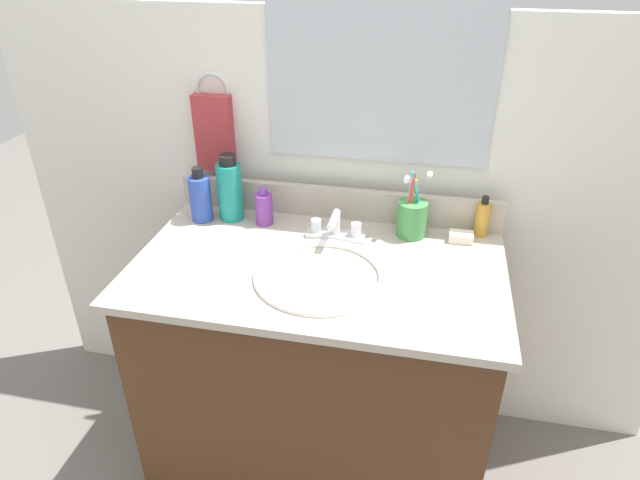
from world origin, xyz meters
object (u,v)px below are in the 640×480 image
bottle_oil_amber (482,218)px  cup_green (412,217)px  soap_bar (461,237)px  bottle_mouthwash_teal (230,190)px  hand_towel (214,133)px  bottle_shampoo_blue (200,197)px  faucet (336,229)px  bottle_cream_purple (264,208)px

bottle_oil_amber → cup_green: size_ratio=0.60×
soap_bar → bottle_mouthwash_teal: bearing=179.8°
bottle_oil_amber → hand_towel: bearing=176.5°
bottle_shampoo_blue → soap_bar: bottle_shampoo_blue is taller
faucet → cup_green: size_ratio=0.84×
bottle_shampoo_blue → bottle_cream_purple: size_ratio=1.43×
hand_towel → bottle_mouthwash_teal: (0.07, -0.09, -0.13)m
faucet → bottle_cream_purple: bearing=168.3°
hand_towel → bottle_oil_amber: 0.79m
faucet → soap_bar: faucet is taller
hand_towel → bottle_shampoo_blue: (-0.01, -0.12, -0.15)m
bottle_mouthwash_teal → bottle_oil_amber: bottle_mouthwash_teal is taller
bottle_oil_amber → bottle_cream_purple: (-0.60, -0.06, -0.00)m
hand_towel → soap_bar: size_ratio=3.44×
hand_towel → cup_green: (0.58, -0.09, -0.17)m
bottle_shampoo_blue → bottle_oil_amber: bottle_shampoo_blue is taller
cup_green → faucet: bearing=-163.2°
soap_bar → hand_towel: bearing=172.6°
hand_towel → bottle_mouthwash_teal: bearing=-52.7°
faucet → soap_bar: bearing=9.3°
bottle_shampoo_blue → soap_bar: 0.73m
hand_towel → faucet: bearing=-21.1°
bottle_shampoo_blue → soap_bar: size_ratio=2.50×
cup_green → bottle_cream_purple: bearing=-177.8°
hand_towel → bottle_oil_amber: bearing=-3.5°
hand_towel → faucet: size_ratio=1.38×
bottle_mouthwash_teal → bottle_oil_amber: 0.70m
bottle_cream_purple → soap_bar: bearing=1.1°
soap_bar → faucet: bearing=-170.7°
bottle_mouthwash_teal → bottle_shampoo_blue: bearing=-161.6°
bottle_shampoo_blue → cup_green: cup_green is taller
bottle_shampoo_blue → bottle_mouthwash_teal: bearing=18.4°
bottle_mouthwash_teal → bottle_cream_purple: 0.11m
bottle_mouthwash_teal → cup_green: (0.51, 0.00, -0.04)m
faucet → bottle_shampoo_blue: bearing=175.6°
bottle_cream_purple → cup_green: (0.41, 0.02, 0.01)m
faucet → bottle_cream_purple: 0.22m
bottle_shampoo_blue → cup_green: 0.60m
faucet → bottle_oil_amber: 0.40m
bottle_cream_purple → soap_bar: bottle_cream_purple is taller
hand_towel → faucet: hand_towel is taller
bottle_mouthwash_teal → faucet: bearing=-10.2°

